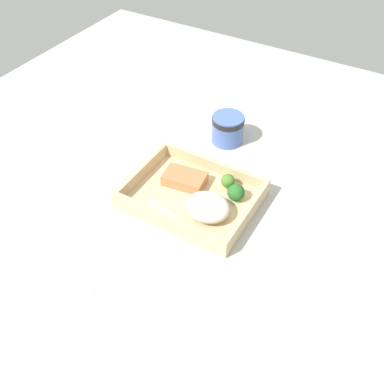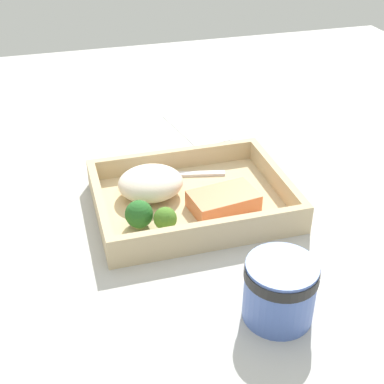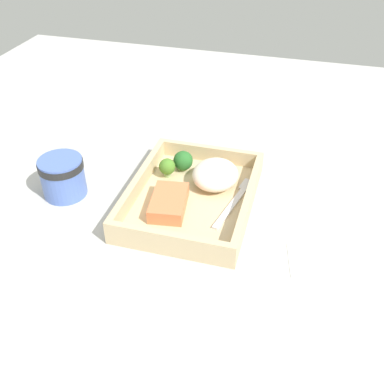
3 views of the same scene
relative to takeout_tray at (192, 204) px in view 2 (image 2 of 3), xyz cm
name	(u,v)px [view 2 (image 2 of 3)]	position (x,y,z in cm)	size (l,w,h in cm)	color
ground_plane	(192,213)	(0.00, 0.00, -1.60)	(160.00, 160.00, 2.00)	#B3B1AD
takeout_tray	(192,204)	(0.00, 0.00, 0.00)	(28.25, 21.68, 1.20)	#C8B085
tray_rim	(192,191)	(0.00, 0.00, 2.20)	(28.25, 21.68, 3.20)	#C8B085
salmon_fillet	(223,201)	(-3.81, 3.17, 1.86)	(9.55, 5.93, 2.52)	#DF7548
mashed_potatoes	(151,183)	(5.56, -3.00, 2.82)	(9.76, 8.66, 4.44)	silver
broccoli_floret_1	(165,219)	(5.61, 6.53, 2.78)	(3.19, 3.19, 3.87)	#88A868
broccoli_floret_2	(139,214)	(8.74, 4.27, 2.63)	(3.88, 3.88, 4.02)	#7FA353
fork	(169,175)	(1.59, -7.91, 0.82)	(15.78, 5.08, 0.44)	silver
paper_cup	(280,288)	(-3.33, 23.90, 3.59)	(8.26, 8.26, 7.52)	#4E6AB9
receipt_slip	(196,126)	(-8.31, -26.27, -0.48)	(7.64, 15.50, 0.24)	white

